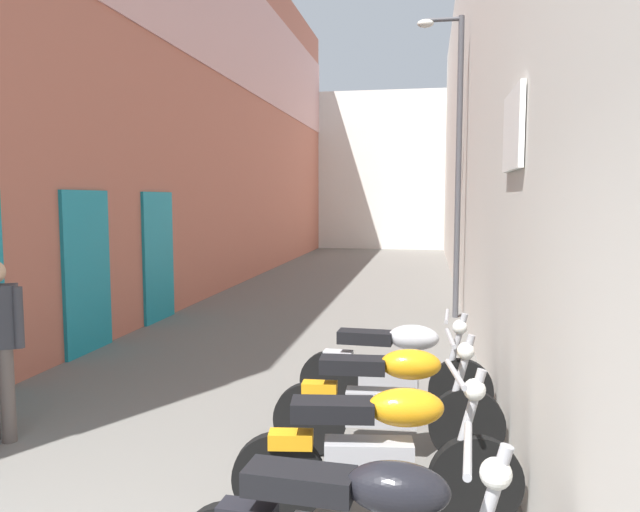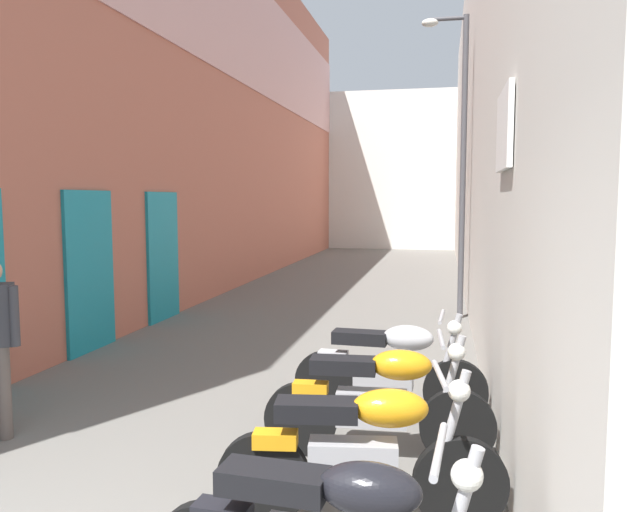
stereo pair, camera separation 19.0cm
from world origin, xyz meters
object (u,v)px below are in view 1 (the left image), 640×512
at_px(street_lamp, 454,146).
at_px(motorcycle_second, 378,450).
at_px(motorcycle_fourth, 395,365).
at_px(motorcycle_third, 389,398).

bearing_deg(street_lamp, motorcycle_second, -95.71).
bearing_deg(street_lamp, motorcycle_fourth, -97.91).
height_order(motorcycle_second, motorcycle_fourth, same).
distance_m(motorcycle_second, motorcycle_third, 1.02).
distance_m(motorcycle_third, motorcycle_fourth, 0.96).
distance_m(motorcycle_second, street_lamp, 7.53).
xyz_separation_m(motorcycle_third, street_lamp, (0.71, 6.05, 2.48)).
height_order(motorcycle_second, motorcycle_third, same).
bearing_deg(motorcycle_third, motorcycle_second, -90.00).
height_order(motorcycle_third, street_lamp, street_lamp).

